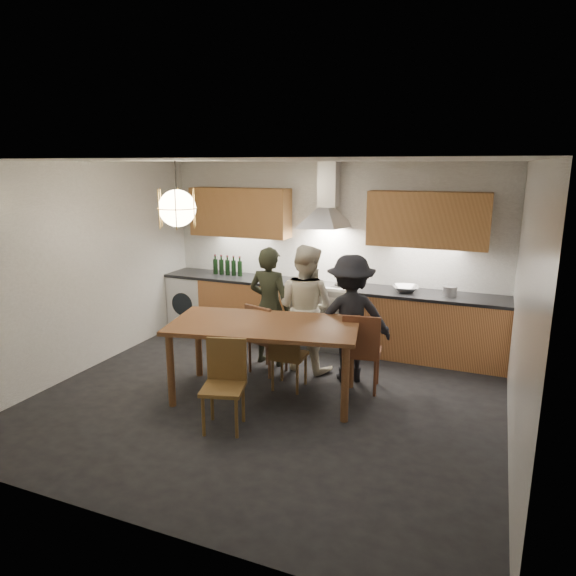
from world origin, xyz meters
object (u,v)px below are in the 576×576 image
at_px(chair_back_left, 264,335).
at_px(stock_pot, 450,292).
at_px(dining_table, 264,332).
at_px(person_left, 270,306).
at_px(person_mid, 305,308).
at_px(chair_front, 225,378).
at_px(person_right, 350,319).
at_px(mixing_bowl, 406,289).
at_px(wine_bottles, 227,265).

distance_m(chair_back_left, stock_pot, 2.47).
relative_size(dining_table, person_left, 1.42).
relative_size(person_left, person_mid, 0.97).
height_order(chair_front, person_right, person_right).
distance_m(dining_table, person_mid, 0.97).
bearing_deg(mixing_bowl, chair_front, -116.29).
distance_m(chair_front, wine_bottles, 3.08).
height_order(chair_back_left, wine_bottles, wine_bottles).
bearing_deg(chair_back_left, person_left, -61.30).
bearing_deg(dining_table, mixing_bowl, 45.69).
bearing_deg(person_left, chair_back_left, 105.85).
bearing_deg(mixing_bowl, person_right, -113.77).
xyz_separation_m(dining_table, person_mid, (0.13, 0.96, 0.04)).
relative_size(person_left, stock_pot, 8.78).
relative_size(chair_front, person_right, 0.58).
bearing_deg(mixing_bowl, dining_table, -122.76).
relative_size(chair_back_left, person_mid, 0.56).
height_order(dining_table, chair_front, chair_front).
xyz_separation_m(person_left, person_mid, (0.48, 0.02, 0.03)).
bearing_deg(chair_back_left, mixing_bowl, -122.30).
height_order(person_left, stock_pot, person_left).
bearing_deg(mixing_bowl, chair_back_left, -139.07).
xyz_separation_m(chair_front, person_right, (0.83, 1.57, 0.26)).
relative_size(dining_table, stock_pot, 12.51).
height_order(person_mid, mixing_bowl, person_mid).
relative_size(stock_pot, wine_bottles, 0.35).
xyz_separation_m(person_mid, stock_pot, (1.66, 0.90, 0.16)).
bearing_deg(wine_bottles, person_left, -40.72).
xyz_separation_m(dining_table, stock_pot, (1.78, 1.86, 0.20)).
relative_size(person_left, wine_bottles, 3.12).
bearing_deg(chair_back_left, dining_table, 132.54).
distance_m(dining_table, chair_back_left, 0.70).
bearing_deg(chair_front, chair_back_left, 82.74).
distance_m(person_left, stock_pot, 2.34).
xyz_separation_m(chair_back_left, wine_bottles, (-1.23, 1.35, 0.54)).
bearing_deg(chair_back_left, stock_pot, -131.53).
bearing_deg(stock_pot, person_right, -134.99).
bearing_deg(dining_table, wine_bottles, 116.50).
distance_m(chair_back_left, wine_bottles, 1.90).
bearing_deg(chair_back_left, wine_bottles, -30.80).
height_order(person_right, mixing_bowl, person_right).
relative_size(chair_front, mixing_bowl, 2.59).
height_order(person_mid, stock_pot, person_mid).
bearing_deg(chair_front, person_left, 83.47).
height_order(chair_back_left, person_right, person_right).
xyz_separation_m(dining_table, person_left, (-0.36, 0.94, 0.01)).
bearing_deg(wine_bottles, chair_front, -61.94).
xyz_separation_m(person_left, person_right, (1.11, -0.11, -0.01)).
relative_size(dining_table, chair_back_left, 2.48).
bearing_deg(person_right, chair_back_left, -11.65).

